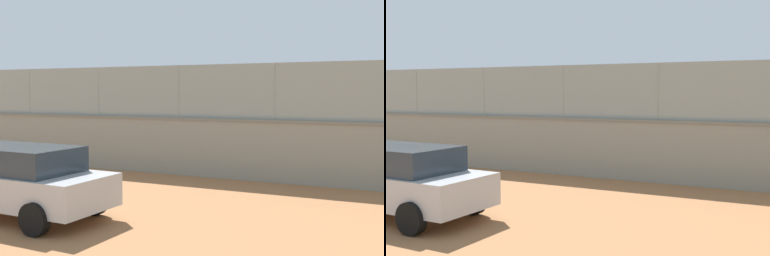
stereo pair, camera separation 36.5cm
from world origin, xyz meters
The scene contains 9 objects.
ground_plane centered at (0.00, 0.00, 0.00)m, with size 260.00×260.00×0.00m, color #A36B42.
perimeter_wall centered at (-1.17, 9.79, 0.91)m, with size 31.29×1.19×1.81m.
fence_panel_on_wall centered at (-1.17, 9.79, 2.62)m, with size 30.72×0.91×1.63m.
player_baseline_waiting centered at (-4.85, 7.17, 0.86)m, with size 1.20×0.70×1.48m.
player_at_service_line centered at (0.40, 4.67, 0.89)m, with size 0.72×0.93×1.52m.
player_foreground_swinging centered at (4.69, 6.55, 0.96)m, with size 1.25×0.73×1.62m.
sports_ball centered at (-5.63, 9.66, 0.07)m, with size 0.15×0.15×0.15m, color orange.
courtside_bench centered at (0.64, 8.49, 0.46)m, with size 1.61×0.42×0.87m.
parked_car_silver centered at (-0.49, 15.92, 0.78)m, with size 4.59×1.93×1.49m.
Camera 1 is at (-8.42, 23.20, 2.61)m, focal length 45.51 mm.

